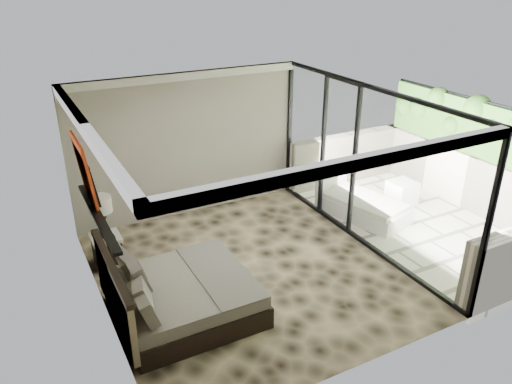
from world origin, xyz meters
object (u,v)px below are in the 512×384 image
nightstand (108,251)px  table_lamp (101,211)px  ottoman (402,193)px  lounger (360,205)px  bed (178,296)px

nightstand → table_lamp: table_lamp is taller
ottoman → lounger: bearing=180.0°
nightstand → ottoman: ottoman is taller
lounger → table_lamp: bearing=158.3°
nightstand → lounger: lounger is taller
table_lamp → lounger: 4.93m
table_lamp → ottoman: size_ratio=1.38×
bed → lounger: (4.24, 1.28, -0.11)m
ottoman → lounger: (-1.07, 0.00, -0.04)m
lounger → ottoman: bearing=-15.0°
ottoman → lounger: lounger is taller
table_lamp → lounger: (4.84, -0.57, -0.75)m
nightstand → table_lamp: 0.73m
ottoman → table_lamp: bearing=174.5°
table_lamp → ottoman: 5.98m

